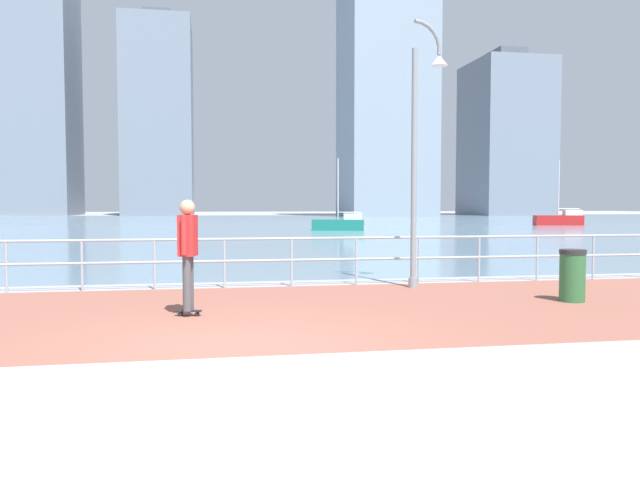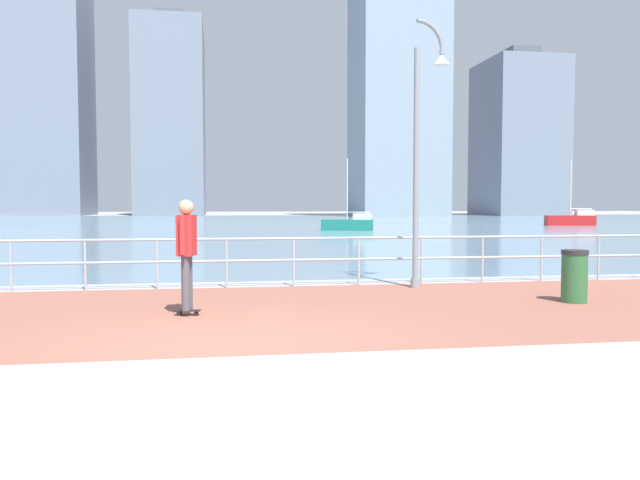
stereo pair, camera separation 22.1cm
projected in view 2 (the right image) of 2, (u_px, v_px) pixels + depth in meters
The scene contains 13 objects.
ground at pixel (222, 228), 47.09m from camera, with size 220.00×220.00×0.00m, color #9E9EA3.
brick_paving at pixel (229, 312), 10.06m from camera, with size 28.00×5.98×0.01m, color #935647.
harbor_water at pixel (221, 224), 57.38m from camera, with size 180.00×88.00×0.00m, color #6B899E.
waterfront_railing at pixel (226, 253), 12.97m from camera, with size 25.25×0.06×1.04m.
lamppost at pixel (424, 140), 12.90m from camera, with size 0.82×0.36×5.50m.
skateboarder at pixel (187, 246), 9.69m from camera, with size 0.41×0.56×1.80m.
trash_bin at pixel (574, 276), 11.03m from camera, with size 0.46×0.46×0.93m.
sailboat_white at pixel (572, 219), 52.11m from camera, with size 4.06×2.02×5.46m.
sailboat_gray at pixel (349, 224), 41.84m from camera, with size 3.57×2.01×4.80m.
tower_beige at pixel (31, 98), 102.41m from camera, with size 17.72×14.50×40.01m.
tower_slate at pixel (171, 121), 105.22m from camera, with size 10.91×17.72×33.31m.
tower_glass at pixel (398, 71), 92.48m from camera, with size 12.57×12.42×44.50m.
tower_brick at pixel (518, 138), 104.33m from camera, with size 11.98×13.42×27.36m.
Camera 2 is at (-0.13, -7.64, 1.72)m, focal length 35.25 mm.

